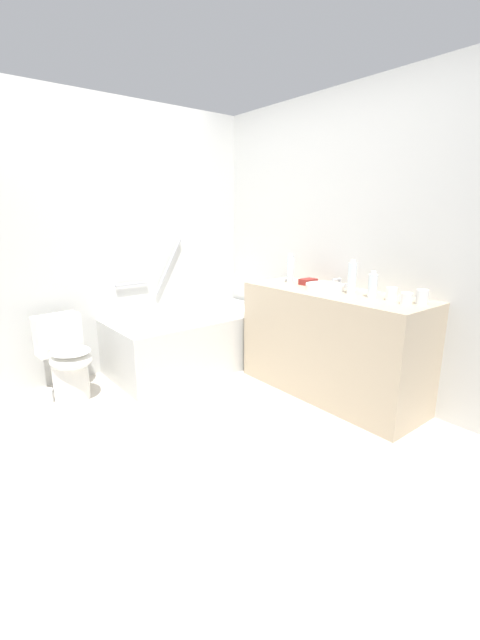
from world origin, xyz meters
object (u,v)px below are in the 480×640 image
(water_bottle_0, at_px, (352,278))
(drinking_glass_1, at_px, (406,299))
(drinking_glass_2, at_px, (422,297))
(water_bottle_1, at_px, (290,269))
(amenity_basket, at_px, (308,282))
(water_bottle_2, at_px, (373,285))
(bathtub, at_px, (193,339))
(toilet, at_px, (67,359))
(toilet_paper_roll, at_px, (46,396))
(sink_basin, at_px, (325,287))
(soap_dish, at_px, (285,280))
(sink_faucet, at_px, (339,283))
(drinking_glass_0, at_px, (391,294))

(water_bottle_0, xyz_separation_m, drinking_glass_1, (-0.01, -0.45, -0.08))
(drinking_glass_2, bearing_deg, water_bottle_1, 92.53)
(drinking_glass_1, bearing_deg, amenity_basket, 85.26)
(water_bottle_2, xyz_separation_m, amenity_basket, (0.06, 0.67, -0.07))
(bathtub, relative_size, amenity_basket, 11.19)
(toilet, distance_m, water_bottle_2, 2.43)
(drinking_glass_1, bearing_deg, water_bottle_0, 88.95)
(toilet, bearing_deg, amenity_basket, 57.28)
(bathtub, xyz_separation_m, water_bottle_0, (0.55, -1.38, 0.71))
(toilet, xyz_separation_m, toilet_paper_roll, (-0.18, 0.01, -0.27))
(sink_basin, relative_size, soap_dish, 3.36)
(drinking_glass_1, bearing_deg, sink_faucet, 75.56)
(water_bottle_0, distance_m, water_bottle_2, 0.18)
(drinking_glass_2, bearing_deg, toilet, 132.44)
(sink_basin, xyz_separation_m, amenity_basket, (0.08, 0.25, 0.00))
(soap_dish, xyz_separation_m, toilet_paper_roll, (-1.96, 0.67, -0.82))
(drinking_glass_2, xyz_separation_m, amenity_basket, (-0.00, 1.01, -0.03))
(water_bottle_0, relative_size, toilet_paper_roll, 2.36)
(sink_basin, relative_size, water_bottle_1, 1.19)
(toilet, height_order, soap_dish, soap_dish)
(water_bottle_0, height_order, water_bottle_2, water_bottle_0)
(toilet, distance_m, toilet_paper_roll, 0.33)
(drinking_glass_0, bearing_deg, bathtub, 108.52)
(soap_dish, distance_m, toilet_paper_roll, 2.22)
(sink_basin, height_order, amenity_basket, amenity_basket)
(water_bottle_1, bearing_deg, drinking_glass_2, -87.47)
(bathtub, height_order, water_bottle_2, bathtub)
(water_bottle_1, distance_m, water_bottle_2, 0.84)
(sink_faucet, bearing_deg, toilet_paper_roll, 149.98)
(water_bottle_1, height_order, water_bottle_2, water_bottle_1)
(water_bottle_2, height_order, toilet_paper_roll, water_bottle_2)
(water_bottle_2, height_order, drinking_glass_0, water_bottle_2)
(toilet, bearing_deg, bathtub, 82.59)
(amenity_basket, xyz_separation_m, toilet_paper_roll, (-1.96, 0.94, -0.84))
(sink_faucet, distance_m, water_bottle_1, 0.45)
(toilet, bearing_deg, toilet_paper_roll, -96.52)
(bathtub, height_order, water_bottle_1, bathtub)
(drinking_glass_2, relative_size, toilet_paper_roll, 0.92)
(water_bottle_0, relative_size, drinking_glass_0, 2.76)
(water_bottle_2, bearing_deg, toilet, 136.82)
(water_bottle_2, bearing_deg, water_bottle_0, 92.13)
(sink_basin, height_order, water_bottle_1, water_bottle_1)
(sink_basin, xyz_separation_m, water_bottle_1, (0.03, 0.41, 0.10))
(bathtub, height_order, toilet_paper_roll, bathtub)
(sink_faucet, bearing_deg, water_bottle_1, 110.02)
(sink_faucet, distance_m, drinking_glass_1, 0.72)
(drinking_glass_0, bearing_deg, sink_faucet, 75.33)
(water_bottle_1, bearing_deg, sink_faucet, -69.98)
(sink_basin, distance_m, amenity_basket, 0.26)
(toilet, height_order, water_bottle_2, water_bottle_2)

